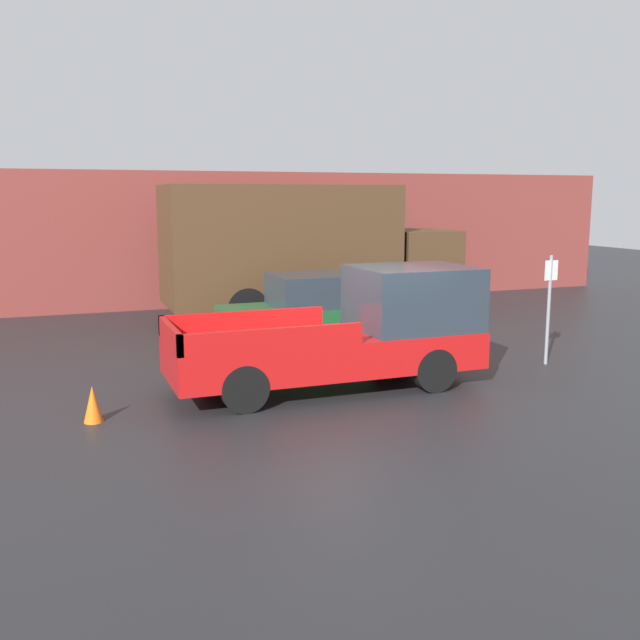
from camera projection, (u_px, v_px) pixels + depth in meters
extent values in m
plane|color=#232326|center=(362.00, 387.00, 12.83)|extent=(60.00, 60.00, 0.00)
cube|color=brown|center=(225.00, 239.00, 22.02)|extent=(28.00, 0.15, 4.14)
cube|color=red|center=(325.00, 352.00, 12.62)|extent=(5.53, 1.94, 0.64)
cube|color=#28333D|center=(412.00, 298.00, 13.06)|extent=(2.10, 1.82, 1.14)
cube|color=red|center=(244.00, 321.00, 12.94)|extent=(3.04, 0.10, 0.35)
cube|color=red|center=(273.00, 339.00, 11.25)|extent=(3.04, 0.10, 0.35)
cube|color=red|center=(170.00, 335.00, 11.58)|extent=(0.10, 1.94, 0.35)
cylinder|color=black|center=(391.00, 350.00, 14.05)|extent=(0.78, 0.26, 0.78)
cylinder|color=black|center=(434.00, 370.00, 12.48)|extent=(0.78, 0.26, 0.78)
cylinder|color=black|center=(220.00, 365.00, 12.85)|extent=(0.78, 0.26, 0.78)
cylinder|color=black|center=(244.00, 388.00, 11.28)|extent=(0.78, 0.26, 0.78)
cube|color=#1E592D|center=(321.00, 318.00, 16.49)|extent=(4.60, 1.87, 0.63)
cube|color=#28333D|center=(327.00, 289.00, 16.43)|extent=(2.53, 1.64, 0.72)
cylinder|color=black|center=(362.00, 320.00, 17.81)|extent=(0.66, 0.22, 0.66)
cylinder|color=black|center=(392.00, 332.00, 16.27)|extent=(0.66, 0.22, 0.66)
cylinder|color=black|center=(252.00, 327.00, 16.81)|extent=(0.66, 0.22, 0.66)
cylinder|color=black|center=(273.00, 341.00, 15.27)|extent=(0.66, 0.22, 0.66)
cube|color=#4C331E|center=(417.00, 262.00, 21.12)|extent=(1.82, 2.38, 1.89)
cube|color=#4C331E|center=(281.00, 244.00, 19.54)|extent=(6.30, 2.51, 3.17)
cylinder|color=black|center=(390.00, 289.00, 22.20)|extent=(1.08, 0.30, 1.08)
cylinder|color=black|center=(425.00, 298.00, 20.14)|extent=(1.08, 0.30, 1.08)
cylinder|color=black|center=(227.00, 297.00, 20.39)|extent=(1.08, 0.30, 1.08)
cylinder|color=black|center=(247.00, 308.00, 18.32)|extent=(1.08, 0.30, 1.08)
cylinder|color=gray|center=(548.00, 310.00, 14.39)|extent=(0.07, 0.07, 2.23)
cube|color=silver|center=(551.00, 270.00, 14.23)|extent=(0.30, 0.02, 0.40)
cone|color=orange|center=(93.00, 404.00, 10.80)|extent=(0.29, 0.29, 0.56)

